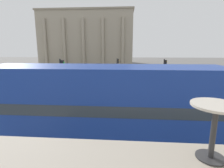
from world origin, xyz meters
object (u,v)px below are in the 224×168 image
at_px(traffic_light_mid, 164,70).
at_px(traffic_light_far, 117,66).
at_px(pedestrian_olive, 148,71).
at_px(pedestrian_white, 89,69).
at_px(traffic_light_near, 62,77).
at_px(double_decker_bus, 104,106).
at_px(cafe_dining_table, 215,119).
at_px(car_maroon, 121,72).
at_px(plaza_building_left, 87,38).
at_px(pedestrian_yellow, 136,69).

relative_size(traffic_light_mid, traffic_light_far, 1.08).
xyz_separation_m(pedestrian_olive, pedestrian_white, (-11.19, 2.82, -0.05)).
bearing_deg(traffic_light_near, double_decker_bus, -55.57).
distance_m(cafe_dining_table, car_maroon, 29.09).
relative_size(plaza_building_left, pedestrian_yellow, 18.30).
relative_size(plaza_building_left, pedestrian_olive, 17.64).
xyz_separation_m(pedestrian_white, pedestrian_yellow, (9.20, 0.28, 0.01)).
height_order(double_decker_bus, traffic_light_far, double_decker_bus).
bearing_deg(plaza_building_left, double_decker_bus, -77.06).
height_order(plaza_building_left, pedestrian_olive, plaza_building_left).
height_order(traffic_light_far, pedestrian_yellow, traffic_light_far).
height_order(traffic_light_near, car_maroon, traffic_light_near).
height_order(pedestrian_olive, pedestrian_yellow, pedestrian_olive).
bearing_deg(traffic_light_mid, plaza_building_left, 114.16).
bearing_deg(pedestrian_yellow, pedestrian_white, -90.39).
height_order(cafe_dining_table, pedestrian_olive, cafe_dining_table).
bearing_deg(pedestrian_olive, double_decker_bus, 22.32).
bearing_deg(traffic_light_near, pedestrian_olive, 62.86).
xyz_separation_m(cafe_dining_table, traffic_light_mid, (3.51, 18.91, -1.58)).
xyz_separation_m(traffic_light_mid, pedestrian_white, (-11.83, 12.75, -1.42)).
bearing_deg(traffic_light_near, car_maroon, 76.44).
xyz_separation_m(plaza_building_left, traffic_light_near, (8.15, -47.34, -5.95)).
height_order(plaza_building_left, pedestrian_yellow, plaza_building_left).
bearing_deg(pedestrian_white, traffic_light_near, -43.08).
bearing_deg(traffic_light_far, pedestrian_yellow, 63.73).
relative_size(cafe_dining_table, car_maroon, 0.17).
bearing_deg(plaza_building_left, pedestrian_white, -77.50).
xyz_separation_m(cafe_dining_table, traffic_light_near, (-6.14, 11.25, -1.33)).
bearing_deg(pedestrian_white, traffic_light_far, -5.61).
bearing_deg(pedestrian_yellow, cafe_dining_table, -3.69).
xyz_separation_m(traffic_light_far, pedestrian_olive, (5.22, 3.45, -1.21)).
relative_size(cafe_dining_table, pedestrian_white, 0.43).
bearing_deg(car_maroon, double_decker_bus, -18.65).
relative_size(double_decker_bus, cafe_dining_table, 14.22).
height_order(traffic_light_mid, pedestrian_olive, traffic_light_mid).
bearing_deg(pedestrian_white, pedestrian_yellow, 42.55).
distance_m(cafe_dining_table, pedestrian_white, 32.87).
relative_size(cafe_dining_table, plaza_building_left, 0.02).
bearing_deg(plaza_building_left, pedestrian_olive, -60.02).
distance_m(plaza_building_left, car_maroon, 33.18).
relative_size(traffic_light_near, traffic_light_mid, 1.11).
height_order(cafe_dining_table, car_maroon, cafe_dining_table).
distance_m(cafe_dining_table, plaza_building_left, 60.48).
distance_m(car_maroon, pedestrian_yellow, 4.17).
relative_size(cafe_dining_table, pedestrian_olive, 0.41).
relative_size(traffic_light_near, pedestrian_yellow, 2.38).
relative_size(traffic_light_mid, pedestrian_white, 2.15).
xyz_separation_m(cafe_dining_table, pedestrian_white, (-8.32, 31.65, -3.00)).
height_order(traffic_light_far, pedestrian_olive, traffic_light_far).
height_order(pedestrian_olive, pedestrian_white, pedestrian_olive).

